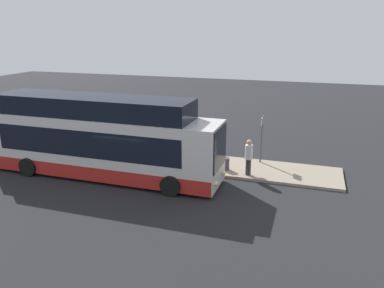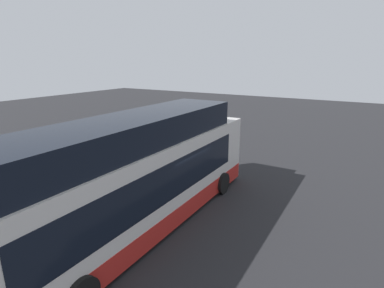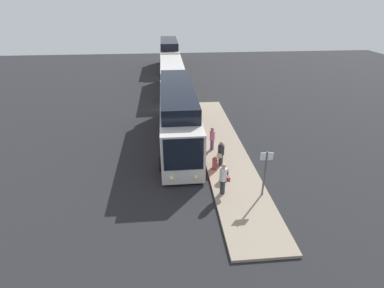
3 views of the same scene
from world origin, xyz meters
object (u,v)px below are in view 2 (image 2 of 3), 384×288
(passenger_boarding, at_px, (155,159))
(sign_post, at_px, (166,128))
(bus_lead, at_px, (139,181))
(trash_bin, at_px, (176,160))
(passenger_waiting, at_px, (129,172))
(passenger_with_bags, at_px, (193,144))
(suitcase, at_px, (168,168))

(passenger_boarding, relative_size, sign_post, 0.62)
(bus_lead, distance_m, trash_bin, 6.43)
(passenger_boarding, xyz_separation_m, passenger_waiting, (-2.14, -0.22, 0.04))
(passenger_boarding, bearing_deg, passenger_with_bags, 111.88)
(bus_lead, relative_size, passenger_waiting, 7.35)
(passenger_waiting, xyz_separation_m, suitcase, (2.58, -0.22, -0.55))
(passenger_waiting, xyz_separation_m, trash_bin, (3.89, 0.14, -0.57))
(passenger_with_bags, bearing_deg, suitcase, 175.01)
(suitcase, xyz_separation_m, trash_bin, (1.31, 0.36, -0.02))
(bus_lead, relative_size, sign_post, 4.66)
(passenger_boarding, bearing_deg, bus_lead, -29.04)
(suitcase, bearing_deg, passenger_boarding, 135.29)
(passenger_waiting, xyz_separation_m, sign_post, (5.47, 1.89, 0.71))
(passenger_waiting, bearing_deg, bus_lead, 61.65)
(sign_post, bearing_deg, bus_lead, -150.89)
(passenger_boarding, relative_size, suitcase, 1.73)
(sign_post, bearing_deg, passenger_boarding, -153.34)
(bus_lead, bearing_deg, trash_bin, 22.18)
(passenger_with_bags, relative_size, suitcase, 1.99)
(suitcase, relative_size, sign_post, 0.36)
(suitcase, bearing_deg, passenger_waiting, 175.15)
(passenger_waiting, height_order, passenger_with_bags, passenger_with_bags)
(passenger_with_bags, height_order, sign_post, sign_post)
(suitcase, bearing_deg, passenger_with_bags, 0.22)
(passenger_boarding, bearing_deg, suitcase, 75.21)
(suitcase, xyz_separation_m, sign_post, (2.89, 2.11, 1.26))
(suitcase, height_order, trash_bin, suitcase)
(passenger_boarding, distance_m, passenger_waiting, 2.15)
(bus_lead, height_order, trash_bin, bus_lead)
(passenger_boarding, bearing_deg, trash_bin, 117.44)
(bus_lead, height_order, sign_post, bus_lead)
(bus_lead, xyz_separation_m, suitcase, (4.51, 2.01, -1.33))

